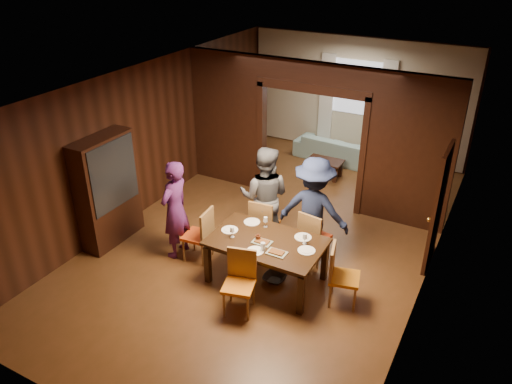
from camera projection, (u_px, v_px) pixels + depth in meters
The scene contains 32 objects.
floor at pixel (274, 235), 9.30m from camera, with size 9.00×9.00×0.00m, color #583618.
ceiling at pixel (277, 82), 7.96m from camera, with size 5.50×9.00×0.02m, color silver.
room_walls at pixel (317, 128), 10.08m from camera, with size 5.52×9.01×2.90m.
person_purple at pixel (175, 210), 8.38m from camera, with size 0.64×0.42×1.75m, color #55205F.
person_grey at pixel (264, 197), 8.67m from camera, with size 0.90×0.70×1.86m, color #4D4E53.
person_navy at pixel (314, 210), 8.27m from camera, with size 1.20×0.69×1.86m, color #1B2343.
sofa at pixel (336, 148), 12.26m from camera, with size 2.00×0.78×0.58m, color #90BDBD.
serving_bowl at pixel (275, 239), 7.71m from camera, with size 0.37×0.37×0.09m, color black.
dining_table at pixel (266, 261), 7.93m from camera, with size 1.77×1.10×0.76m, color black.
coffee_table at pixel (325, 168), 11.46m from camera, with size 0.80×0.50×0.40m, color black.
chair_left at pixel (197, 234), 8.43m from camera, with size 0.44×0.44×0.97m, color #DB4814, non-canonical shape.
chair_right at pixel (345, 276), 7.40m from camera, with size 0.44×0.44×0.97m, color orange, non-canonical shape.
chair_far_l at pixel (265, 223), 8.76m from camera, with size 0.44×0.44×0.97m, color orange, non-canonical shape.
chair_far_r at pixel (315, 236), 8.39m from camera, with size 0.44×0.44×0.97m, color red, non-canonical shape.
chair_near at pixel (239, 284), 7.23m from camera, with size 0.44×0.44×0.97m, color orange, non-canonical shape.
hutch at pixel (108, 191), 8.73m from camera, with size 0.40×1.20×2.00m, color black.
door_right at pixel (438, 208), 8.07m from camera, with size 0.06×0.90×2.10m, color black.
window_far at pixel (357, 88), 11.98m from camera, with size 1.20×0.03×1.30m, color silver.
curtain_left at pixel (326, 102), 12.47m from camera, with size 0.35×0.06×2.40m, color white.
curtain_right at pixel (385, 111), 11.84m from camera, with size 0.35×0.06×2.40m, color white.
plate_left at pixel (230, 230), 8.02m from camera, with size 0.27×0.27×0.01m, color white.
plate_far_l at pixel (252, 222), 8.24m from camera, with size 0.27×0.27×0.01m, color white.
plate_far_r at pixel (303, 237), 7.83m from camera, with size 0.27×0.27×0.01m, color silver.
plate_right at pixel (306, 251), 7.50m from camera, with size 0.27×0.27×0.01m, color white.
plate_near at pixel (255, 251), 7.49m from camera, with size 0.27×0.27×0.01m, color white.
platter_a at pixel (262, 242), 7.69m from camera, with size 0.30×0.20×0.04m, color gray.
platter_b at pixel (277, 252), 7.43m from camera, with size 0.30×0.20×0.04m, color gray.
wineglass_left at pixel (232, 232), 7.80m from camera, with size 0.08×0.08×0.18m, color silver, non-canonical shape.
wineglass_far at pixel (266, 222), 8.08m from camera, with size 0.08×0.08×0.18m, color silver, non-canonical shape.
wineglass_right at pixel (305, 239), 7.63m from camera, with size 0.08×0.08×0.18m, color silver, non-canonical shape.
tumbler at pixel (263, 247), 7.47m from camera, with size 0.07×0.07×0.14m, color silver.
condiment_jar at pixel (258, 237), 7.74m from camera, with size 0.08×0.08×0.11m, color #461F10, non-canonical shape.
Camera 1 is at (3.43, -7.09, 5.02)m, focal length 35.00 mm.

